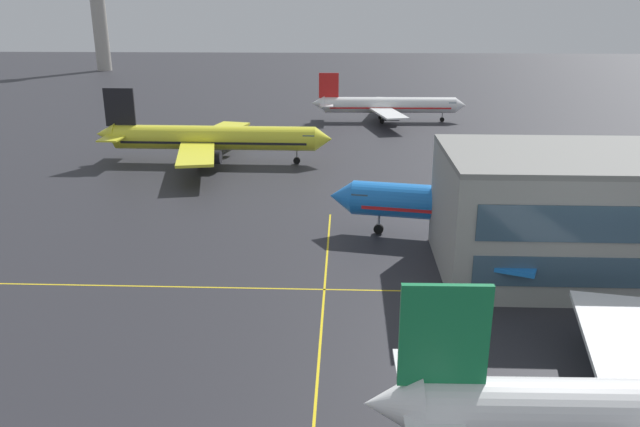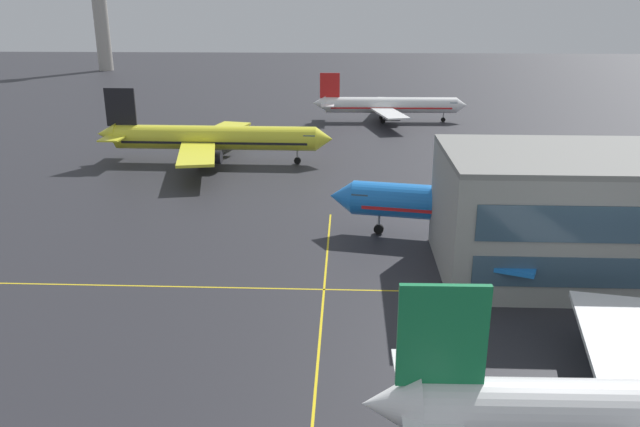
% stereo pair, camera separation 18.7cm
% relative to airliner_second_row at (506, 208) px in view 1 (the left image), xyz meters
% --- Properties ---
extents(airliner_second_row, '(37.71, 32.10, 11.76)m').
position_rel_airliner_second_row_xyz_m(airliner_second_row, '(0.00, 0.00, 0.00)').
color(airliner_second_row, blue).
rests_on(airliner_second_row, ground).
extents(airliner_third_row, '(37.88, 32.78, 11.81)m').
position_rel_airliner_second_row_xyz_m(airliner_third_row, '(-38.38, 33.77, 0.02)').
color(airliner_third_row, yellow).
rests_on(airliner_third_row, ground).
extents(airliner_far_left_stand, '(33.02, 28.55, 10.29)m').
position_rel_airliner_second_row_xyz_m(airliner_far_left_stand, '(-8.18, 71.04, -0.50)').
color(airliner_far_left_stand, white).
rests_on(airliner_far_left_stand, ground).
extents(taxiway_markings, '(110.49, 76.92, 0.01)m').
position_rel_airliner_second_row_xyz_m(taxiway_markings, '(-18.85, -29.63, -4.01)').
color(taxiway_markings, yellow).
rests_on(taxiway_markings, ground).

